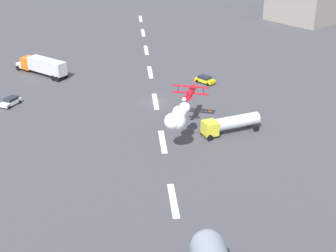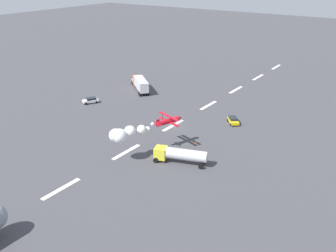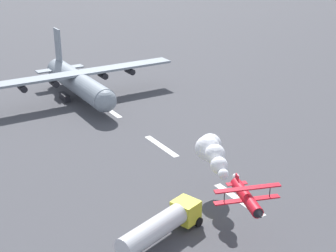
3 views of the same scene
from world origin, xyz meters
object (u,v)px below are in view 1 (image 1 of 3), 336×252
object	(u,v)px
stunt_biplane_red	(179,114)
traffic_cone_near	(194,79)
followme_car_yellow	(11,101)
airport_staff_sedan	(205,79)
traffic_cone_far	(210,110)
fuel_tanker_truck	(230,123)
semi_truck_orange	(43,65)

from	to	relation	value
stunt_biplane_red	traffic_cone_near	xyz separation A→B (m)	(-28.72, 6.53, -5.00)
stunt_biplane_red	followme_car_yellow	xyz separation A→B (m)	(-18.95, -29.26, -4.56)
airport_staff_sedan	traffic_cone_far	xyz separation A→B (m)	(14.65, -1.48, -0.44)
followme_car_yellow	traffic_cone_far	bearing A→B (deg)	80.24
fuel_tanker_truck	traffic_cone_far	xyz separation A→B (m)	(-8.95, -1.85, -1.38)
followme_car_yellow	traffic_cone_far	world-z (taller)	followme_car_yellow
fuel_tanker_truck	traffic_cone_far	distance (m)	9.24
stunt_biplane_red	semi_truck_orange	world-z (taller)	stunt_biplane_red
stunt_biplane_red	semi_truck_orange	xyz separation A→B (m)	(-35.64, -25.48, -3.26)
airport_staff_sedan	semi_truck_orange	bearing A→B (deg)	-103.70
traffic_cone_far	traffic_cone_near	bearing A→B (deg)	-178.06
followme_car_yellow	traffic_cone_near	world-z (taller)	followme_car_yellow
semi_truck_orange	traffic_cone_far	distance (m)	39.86
semi_truck_orange	airport_staff_sedan	distance (m)	35.05
stunt_biplane_red	airport_staff_sedan	world-z (taller)	stunt_biplane_red
traffic_cone_near	followme_car_yellow	bearing A→B (deg)	-74.73
stunt_biplane_red	traffic_cone_near	world-z (taller)	stunt_biplane_red
traffic_cone_near	traffic_cone_far	distance (m)	16.03
stunt_biplane_red	traffic_cone_near	distance (m)	29.87
stunt_biplane_red	traffic_cone_far	world-z (taller)	stunt_biplane_red
fuel_tanker_truck	traffic_cone_near	xyz separation A→B (m)	(-24.97, -2.40, -1.38)
airport_staff_sedan	traffic_cone_near	size ratio (longest dim) A/B	5.73
followme_car_yellow	semi_truck_orange	bearing A→B (deg)	167.24
semi_truck_orange	traffic_cone_far	bearing A→B (deg)	54.82
traffic_cone_near	traffic_cone_far	world-z (taller)	same
traffic_cone_far	followme_car_yellow	bearing A→B (deg)	-99.76
airport_staff_sedan	traffic_cone_far	distance (m)	14.73
airport_staff_sedan	traffic_cone_near	bearing A→B (deg)	-124.12
semi_truck_orange	traffic_cone_far	xyz separation A→B (m)	(22.94, 32.55, -1.74)
fuel_tanker_truck	traffic_cone_near	distance (m)	25.12
fuel_tanker_truck	followme_car_yellow	xyz separation A→B (m)	(-15.20, -38.18, -0.94)
stunt_biplane_red	followme_car_yellow	size ratio (longest dim) A/B	3.54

